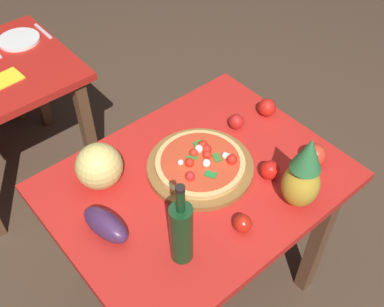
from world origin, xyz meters
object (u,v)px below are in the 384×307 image
(tomato_beside_pepper, at_px, (243,224))
(melon, at_px, (99,166))
(tomato_by_bottle, at_px, (270,170))
(bell_pepper, at_px, (315,155))
(eggplant, at_px, (106,225))
(napkin_folded, at_px, (6,78))
(pizza, at_px, (201,162))
(knife_utensil, at_px, (43,31))
(display_table, at_px, (197,195))
(dinner_plate, at_px, (19,40))
(tomato_at_corner, at_px, (267,107))
(pineapple_left, at_px, (303,176))
(tomato_near_board, at_px, (236,122))
(wine_bottle, at_px, (181,232))
(pizza_board, at_px, (200,167))

(tomato_beside_pepper, bearing_deg, melon, 117.06)
(tomato_beside_pepper, bearing_deg, tomato_by_bottle, 23.08)
(bell_pepper, height_order, eggplant, bell_pepper)
(bell_pepper, relative_size, eggplant, 0.50)
(napkin_folded, bearing_deg, pizza, -72.24)
(melon, xyz_separation_m, tomato_beside_pepper, (0.26, -0.51, -0.06))
(bell_pepper, xyz_separation_m, knife_utensil, (-0.36, 1.59, -0.04))
(pizza, distance_m, napkin_folded, 1.11)
(display_table, xyz_separation_m, tomato_by_bottle, (0.22, -0.17, 0.14))
(melon, height_order, dinner_plate, melon)
(tomato_at_corner, xyz_separation_m, tomato_by_bottle, (-0.26, -0.26, -0.00))
(pineapple_left, xyz_separation_m, tomato_near_board, (0.11, 0.44, -0.11))
(pizza, bearing_deg, melon, 149.64)
(wine_bottle, bearing_deg, melon, 93.85)
(pizza_board, distance_m, tomato_at_corner, 0.45)
(wine_bottle, distance_m, tomato_near_board, 0.68)
(knife_utensil, distance_m, napkin_folded, 0.43)
(pizza, relative_size, melon, 1.98)
(pizza_board, relative_size, tomato_by_bottle, 5.59)
(wine_bottle, height_order, tomato_by_bottle, wine_bottle)
(eggplant, height_order, knife_utensil, eggplant)
(pizza, bearing_deg, pineapple_left, -64.75)
(pizza, height_order, pineapple_left, pineapple_left)
(pineapple_left, distance_m, knife_utensil, 1.69)
(pizza_board, bearing_deg, tomato_at_corner, 7.48)
(melon, distance_m, tomato_beside_pepper, 0.57)
(wine_bottle, height_order, tomato_near_board, wine_bottle)
(pizza, distance_m, dinner_plate, 1.33)
(melon, distance_m, tomato_at_corner, 0.79)
(wine_bottle, bearing_deg, napkin_folded, 91.41)
(dinner_plate, relative_size, napkin_folded, 1.57)
(display_table, relative_size, pizza_board, 2.63)
(eggplant, distance_m, dinner_plate, 1.37)
(tomato_by_bottle, height_order, napkin_folded, tomato_by_bottle)
(tomato_near_board, bearing_deg, knife_utensil, 102.52)
(tomato_beside_pepper, bearing_deg, eggplant, 141.23)
(display_table, height_order, bell_pepper, bell_pepper)
(pineapple_left, relative_size, napkin_folded, 2.31)
(wine_bottle, bearing_deg, pineapple_left, -11.78)
(melon, height_order, tomato_near_board, melon)
(display_table, height_order, eggplant, eggplant)
(napkin_folded, bearing_deg, knife_utensil, 38.77)
(pizza, relative_size, tomato_beside_pepper, 5.34)
(bell_pepper, distance_m, napkin_folded, 1.49)
(pizza, height_order, bell_pepper, bell_pepper)
(display_table, height_order, napkin_folded, napkin_folded)
(eggplant, relative_size, napkin_folded, 1.43)
(melon, bearing_deg, pineapple_left, -47.55)
(pizza, height_order, melon, melon)
(bell_pepper, relative_size, tomato_at_corner, 1.25)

